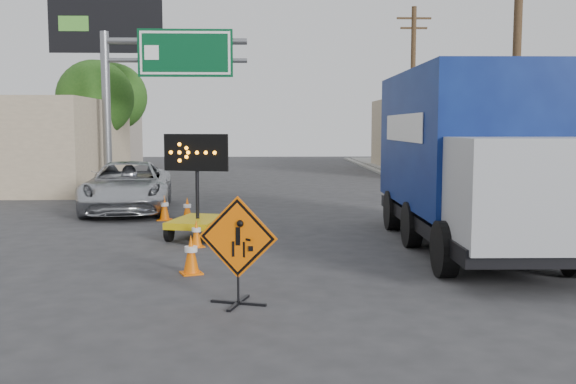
{
  "coord_description": "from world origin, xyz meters",
  "views": [
    {
      "loc": [
        0.28,
        -9.75,
        2.82
      ],
      "look_at": [
        0.73,
        3.11,
        1.5
      ],
      "focal_mm": 40.0,
      "sensor_mm": 36.0,
      "label": 1
    }
  ],
  "objects": [
    {
      "name": "cone_c",
      "position": [
        -0.46,
        6.22,
        0.35
      ],
      "size": [
        0.46,
        0.46,
        0.7
      ],
      "rotation": [
        0.0,
        0.0,
        -0.38
      ],
      "color": "#F66405",
      "rests_on": "ground"
    },
    {
      "name": "billboard",
      "position": [
        -8.35,
        25.87,
        7.35
      ],
      "size": [
        6.1,
        0.54,
        9.85
      ],
      "color": "slate",
      "rests_on": "ground"
    },
    {
      "name": "cone_d",
      "position": [
        -2.07,
        9.32,
        0.36
      ],
      "size": [
        0.48,
        0.48,
        0.72
      ],
      "rotation": [
        0.0,
        0.0,
        -0.43
      ],
      "color": "#F66405",
      "rests_on": "ground"
    },
    {
      "name": "box_truck",
      "position": [
        4.91,
        4.91,
        1.87
      ],
      "size": [
        2.91,
        8.73,
        4.13
      ],
      "rotation": [
        0.0,
        0.0,
        -0.02
      ],
      "color": "black",
      "rests_on": "ground"
    },
    {
      "name": "utility_pole_near",
      "position": [
        8.0,
        10.0,
        4.68
      ],
      "size": [
        1.8,
        0.26,
        9.0
      ],
      "color": "#4E3521",
      "rests_on": "ground"
    },
    {
      "name": "utility_pole_far",
      "position": [
        8.0,
        24.0,
        4.68
      ],
      "size": [
        1.8,
        0.26,
        9.0
      ],
      "color": "#4E3521",
      "rests_on": "ground"
    },
    {
      "name": "highway_gantry",
      "position": [
        -4.43,
        17.96,
        5.07
      ],
      "size": [
        6.18,
        0.38,
        6.9
      ],
      "color": "slate",
      "rests_on": "ground"
    },
    {
      "name": "tree_left_far",
      "position": [
        -9.0,
        30.0,
        4.6
      ],
      "size": [
        4.1,
        4.1,
        6.66
      ],
      "color": "#4E3521",
      "rests_on": "ground"
    },
    {
      "name": "cone_e",
      "position": [
        -2.78,
        9.5,
        0.38
      ],
      "size": [
        0.42,
        0.42,
        0.76
      ],
      "rotation": [
        0.0,
        0.0,
        -0.08
      ],
      "color": "#F66405",
      "rests_on": "ground"
    },
    {
      "name": "storefront_left_far",
      "position": [
        -15.0,
        34.0,
        2.2
      ],
      "size": [
        12.0,
        10.0,
        4.4
      ],
      "primitive_type": "cube",
      "color": "gray",
      "rests_on": "ground"
    },
    {
      "name": "tree_left_near",
      "position": [
        -8.0,
        22.0,
        4.16
      ],
      "size": [
        3.71,
        3.71,
        6.03
      ],
      "color": "#4E3521",
      "rests_on": "ground"
    },
    {
      "name": "curb_right",
      "position": [
        7.2,
        15.0,
        0.06
      ],
      "size": [
        0.4,
        60.0,
        0.12
      ],
      "primitive_type": "cube",
      "color": "gray",
      "rests_on": "ground"
    },
    {
      "name": "cone_a",
      "position": [
        -1.16,
        2.39,
        0.38
      ],
      "size": [
        0.5,
        0.5,
        0.76
      ],
      "rotation": [
        0.0,
        0.0,
        0.37
      ],
      "color": "#F66405",
      "rests_on": "ground"
    },
    {
      "name": "construction_sign",
      "position": [
        -0.17,
        0.24,
        0.91
      ],
      "size": [
        1.26,
        0.9,
        1.73
      ],
      "rotation": [
        0.0,
        0.0,
        -0.3
      ],
      "color": "black",
      "rests_on": "ground"
    },
    {
      "name": "arrow_board",
      "position": [
        -1.45,
        6.38,
        0.6
      ],
      "size": [
        1.63,
        2.06,
        2.63
      ],
      "rotation": [
        0.0,
        0.0,
        -0.25
      ],
      "color": "#C3A30A",
      "rests_on": "ground"
    },
    {
      "name": "sidewalk_right",
      "position": [
        9.5,
        15.0,
        0.07
      ],
      "size": [
        4.0,
        60.0,
        0.15
      ],
      "primitive_type": "cube",
      "color": "gray",
      "rests_on": "ground"
    },
    {
      "name": "ground",
      "position": [
        0.0,
        0.0,
        0.0
      ],
      "size": [
        100.0,
        100.0,
        0.0
      ],
      "primitive_type": "plane",
      "color": "#2D2D30",
      "rests_on": "ground"
    },
    {
      "name": "cone_b",
      "position": [
        -1.35,
        5.14,
        0.32
      ],
      "size": [
        0.43,
        0.43,
        0.65
      ],
      "rotation": [
        0.0,
        0.0,
        0.41
      ],
      "color": "#F66405",
      "rests_on": "ground"
    },
    {
      "name": "pickup_truck",
      "position": [
        -4.32,
        11.7,
        0.82
      ],
      "size": [
        3.43,
        6.19,
        1.64
      ],
      "primitive_type": "imported",
      "rotation": [
        0.0,
        0.0,
        0.12
      ],
      "color": "#B7BABF",
      "rests_on": "ground"
    },
    {
      "name": "building_right_far",
      "position": [
        13.0,
        30.0,
        2.3
      ],
      "size": [
        10.0,
        14.0,
        4.6
      ],
      "primitive_type": "cube",
      "color": "tan",
      "rests_on": "ground"
    }
  ]
}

